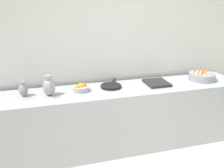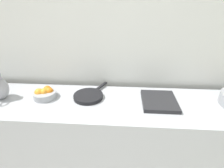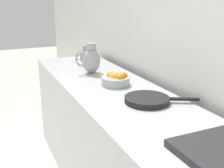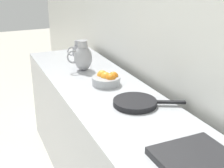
{
  "view_description": "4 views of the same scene",
  "coord_description": "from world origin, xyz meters",
  "px_view_note": "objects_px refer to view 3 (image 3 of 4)",
  "views": [
    {
      "loc": [
        1.39,
        -1.23,
        1.99
      ],
      "look_at": [
        -1.47,
        -0.43,
        0.96
      ],
      "focal_mm": 39.7,
      "sensor_mm": 36.0,
      "label": 1
    },
    {
      "loc": [
        -0.19,
        -0.09,
        1.73
      ],
      "look_at": [
        -1.47,
        -0.18,
        1.08
      ],
      "focal_mm": 28.37,
      "sensor_mm": 36.0,
      "label": 2
    },
    {
      "loc": [
        -0.72,
        1.01,
        1.49
      ],
      "look_at": [
        -1.35,
        -0.38,
        1.03
      ],
      "focal_mm": 46.19,
      "sensor_mm": 36.0,
      "label": 3
    },
    {
      "loc": [
        -0.74,
        1.16,
        1.69
      ],
      "look_at": [
        -1.42,
        -0.36,
        1.05
      ],
      "focal_mm": 49.96,
      "sensor_mm": 36.0,
      "label": 4
    }
  ],
  "objects_px": {
    "orange_bowl": "(116,79)",
    "skillet_on_counter": "(148,100)",
    "metal_pitcher_short": "(86,56)",
    "metal_pitcher_tall": "(91,60)"
  },
  "relations": [
    {
      "from": "metal_pitcher_short",
      "to": "metal_pitcher_tall",
      "type": "bearing_deg",
      "value": 79.55
    },
    {
      "from": "metal_pitcher_short",
      "to": "orange_bowl",
      "type": "bearing_deg",
      "value": 89.27
    },
    {
      "from": "metal_pitcher_tall",
      "to": "skillet_on_counter",
      "type": "distance_m",
      "value": 0.81
    },
    {
      "from": "metal_pitcher_tall",
      "to": "metal_pitcher_short",
      "type": "height_order",
      "value": "metal_pitcher_tall"
    },
    {
      "from": "metal_pitcher_short",
      "to": "skillet_on_counter",
      "type": "height_order",
      "value": "metal_pitcher_short"
    },
    {
      "from": "orange_bowl",
      "to": "metal_pitcher_short",
      "type": "xyz_separation_m",
      "value": [
        -0.01,
        -0.69,
        0.04
      ]
    },
    {
      "from": "skillet_on_counter",
      "to": "metal_pitcher_short",
      "type": "bearing_deg",
      "value": -89.15
    },
    {
      "from": "orange_bowl",
      "to": "metal_pitcher_tall",
      "type": "relative_size",
      "value": 0.82
    },
    {
      "from": "orange_bowl",
      "to": "skillet_on_counter",
      "type": "height_order",
      "value": "orange_bowl"
    },
    {
      "from": "metal_pitcher_short",
      "to": "skillet_on_counter",
      "type": "xyz_separation_m",
      "value": [
        -0.02,
        1.1,
        -0.07
      ]
    }
  ]
}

